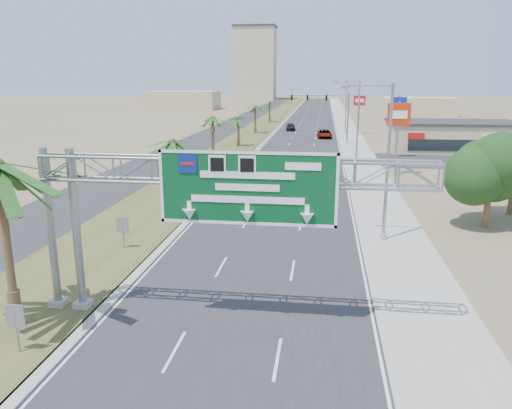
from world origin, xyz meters
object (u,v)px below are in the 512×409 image
at_px(store_building, 452,137).
at_px(car_far, 291,127).
at_px(pole_sign_red_far, 360,103).
at_px(sign_gantry, 211,184).
at_px(pole_sign_blue, 398,111).
at_px(car_mid_lane, 279,164).
at_px(car_right_lane, 325,134).
at_px(signal_mast, 335,113).
at_px(pole_sign_red_near, 399,118).
at_px(car_left_lane, 270,171).

relative_size(store_building, car_far, 3.96).
bearing_deg(car_far, pole_sign_red_far, -27.22).
relative_size(sign_gantry, pole_sign_red_far, 2.27).
bearing_deg(pole_sign_red_far, pole_sign_blue, -83.71).
distance_m(sign_gantry, car_mid_lane, 36.97).
relative_size(store_building, car_right_lane, 3.47).
bearing_deg(sign_gantry, pole_sign_blue, 73.72).
height_order(sign_gantry, signal_mast, signal_mast).
xyz_separation_m(pole_sign_red_near, pole_sign_red_far, (-1.42, 41.01, -0.38)).
relative_size(car_mid_lane, pole_sign_red_near, 0.53).
height_order(sign_gantry, store_building, sign_gantry).
bearing_deg(sign_gantry, pole_sign_red_near, 70.76).
xyz_separation_m(signal_mast, store_building, (16.83, -5.97, -2.85)).
xyz_separation_m(signal_mast, car_far, (-8.40, 19.86, -4.19)).
distance_m(car_left_lane, pole_sign_red_far, 46.69).
distance_m(car_far, pole_sign_red_near, 49.01).
bearing_deg(car_far, car_right_lane, -65.40).
distance_m(sign_gantry, signal_mast, 62.37).
bearing_deg(sign_gantry, car_left_lane, 91.70).
xyz_separation_m(store_building, car_left_lane, (-24.00, -24.52, -1.16)).
xyz_separation_m(car_left_lane, pole_sign_red_far, (11.88, 44.88, 4.93)).
xyz_separation_m(car_left_lane, car_far, (-1.22, 50.35, -0.18)).
height_order(sign_gantry, pole_sign_red_far, sign_gantry).
bearing_deg(pole_sign_red_far, car_far, 157.33).
bearing_deg(car_right_lane, car_left_lane, -101.59).
distance_m(car_mid_lane, pole_sign_red_near, 13.96).
xyz_separation_m(sign_gantry, store_building, (23.06, 56.07, -4.06)).
height_order(pole_sign_blue, pole_sign_red_far, pole_sign_blue).
relative_size(signal_mast, car_mid_lane, 2.43).
relative_size(car_left_lane, car_far, 1.08).
bearing_deg(pole_sign_red_near, sign_gantry, -109.24).
distance_m(store_building, car_right_lane, 22.89).
bearing_deg(pole_sign_red_far, pole_sign_red_near, -88.01).
distance_m(car_far, pole_sign_red_far, 15.09).
bearing_deg(car_right_lane, store_building, -39.66).
height_order(car_far, pole_sign_red_far, pole_sign_red_far).
height_order(car_left_lane, pole_sign_blue, pole_sign_blue).
bearing_deg(pole_sign_red_near, car_left_lane, -163.79).
height_order(pole_sign_red_near, pole_sign_blue, pole_sign_blue).
bearing_deg(car_mid_lane, store_building, 35.33).
height_order(store_building, car_far, store_building).
relative_size(signal_mast, car_right_lane, 1.98).
relative_size(pole_sign_red_near, pole_sign_red_far, 1.08).
xyz_separation_m(sign_gantry, pole_sign_blue, (14.06, 48.15, 0.03)).
distance_m(signal_mast, car_right_lane, 8.80).
bearing_deg(car_mid_lane, pole_sign_blue, 34.26).
bearing_deg(store_building, pole_sign_blue, -138.65).
xyz_separation_m(car_right_lane, pole_sign_red_near, (7.69, -34.23, 5.43)).
bearing_deg(pole_sign_red_near, pole_sign_red_far, 91.99).
height_order(store_building, car_right_lane, store_building).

